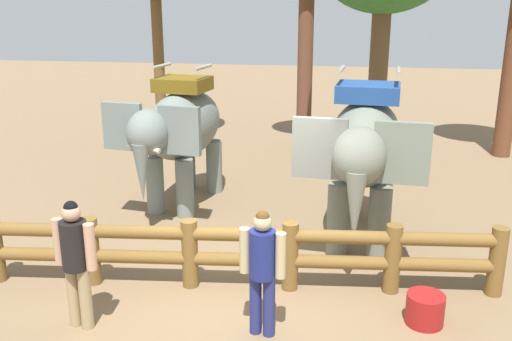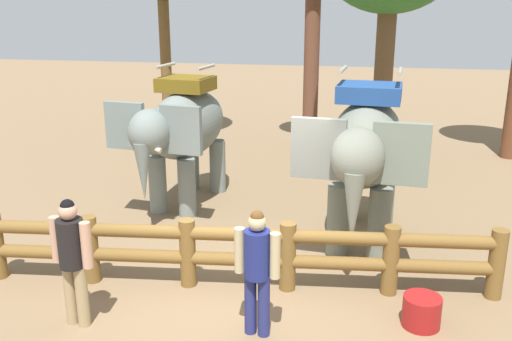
{
  "view_description": "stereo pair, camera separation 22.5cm",
  "coord_description": "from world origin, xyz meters",
  "views": [
    {
      "loc": [
        1.51,
        -7.35,
        4.13
      ],
      "look_at": [
        0.0,
        1.54,
        1.4
      ],
      "focal_mm": 39.54,
      "sensor_mm": 36.0,
      "label": 1
    },
    {
      "loc": [
        1.73,
        -7.31,
        4.13
      ],
      "look_at": [
        0.0,
        1.54,
        1.4
      ],
      "focal_mm": 39.54,
      "sensor_mm": 36.0,
      "label": 2
    }
  ],
  "objects": [
    {
      "name": "ground_plane",
      "position": [
        0.0,
        0.0,
        0.0
      ],
      "size": [
        60.0,
        60.0,
        0.0
      ],
      "primitive_type": "plane",
      "color": "#7E6346"
    },
    {
      "name": "log_fence",
      "position": [
        0.0,
        0.1,
        0.6
      ],
      "size": [
        7.64,
        1.05,
        1.05
      ],
      "color": "brown",
      "rests_on": "ground"
    },
    {
      "name": "elephant_near_left",
      "position": [
        -1.87,
        3.37,
        1.63
      ],
      "size": [
        1.92,
        3.42,
        2.9
      ],
      "color": "slate",
      "rests_on": "ground"
    },
    {
      "name": "elephant_center",
      "position": [
        1.78,
        2.12,
        1.71
      ],
      "size": [
        2.02,
        3.56,
        3.04
      ],
      "color": "slate",
      "rests_on": "ground"
    },
    {
      "name": "tourist_woman_in_black",
      "position": [
        0.52,
        -1.06,
        0.98
      ],
      "size": [
        0.59,
        0.37,
        1.69
      ],
      "color": "navy",
      "rests_on": "ground"
    },
    {
      "name": "tourist_man_in_blue",
      "position": [
        -1.85,
        -1.29,
        1.02
      ],
      "size": [
        0.61,
        0.4,
        1.76
      ],
      "color": "#A0885F",
      "rests_on": "ground"
    },
    {
      "name": "feed_bucket",
      "position": [
        2.61,
        -0.46,
        0.21
      ],
      "size": [
        0.5,
        0.5,
        0.42
      ],
      "color": "maroon",
      "rests_on": "ground"
    }
  ]
}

